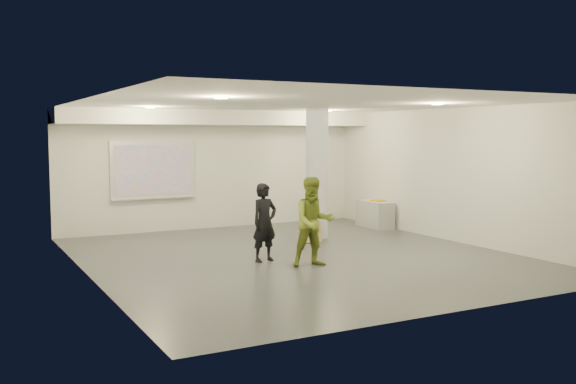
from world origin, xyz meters
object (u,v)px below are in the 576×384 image
woman (265,222)px  credenza (375,214)px  column (317,174)px  projection_screen (153,170)px  man (314,222)px

woman → credenza: bearing=19.2°
column → credenza: bearing=19.7°
credenza → woman: size_ratio=0.79×
column → credenza: size_ratio=2.56×
column → projection_screen: bearing=139.4°
credenza → projection_screen: bearing=165.0°
credenza → woman: woman is taller
woman → man: size_ratio=0.91×
credenza → man: size_ratio=0.72×
man → projection_screen: bearing=116.6°
projection_screen → credenza: 5.76m
projection_screen → column: bearing=-40.6°
column → projection_screen: column is taller
column → projection_screen: (-3.10, 2.65, 0.03)m
woman → projection_screen: bearing=88.2°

